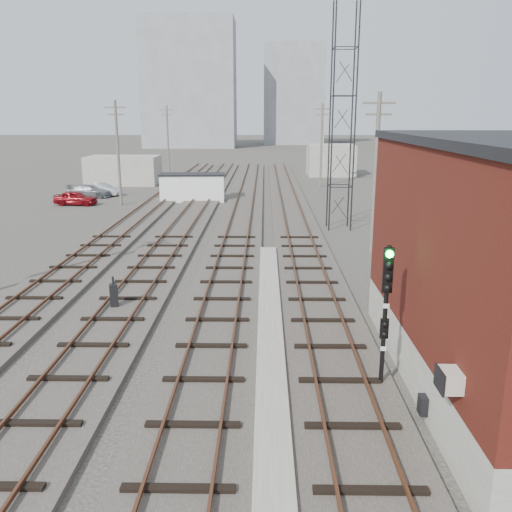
{
  "coord_description": "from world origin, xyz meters",
  "views": [
    {
      "loc": [
        0.28,
        -2.65,
        7.77
      ],
      "look_at": [
        -0.06,
        18.69,
        2.2
      ],
      "focal_mm": 38.0,
      "sensor_mm": 36.0,
      "label": 1
    }
  ],
  "objects_px": {
    "switch_stand": "(114,296)",
    "signal_mast": "(386,306)",
    "car_silver": "(102,189)",
    "car_red": "(76,198)",
    "car_grey": "(89,191)",
    "site_trailer": "(193,187)"
  },
  "relations": [
    {
      "from": "switch_stand",
      "to": "signal_mast",
      "type": "bearing_deg",
      "value": -45.81
    },
    {
      "from": "switch_stand",
      "to": "car_silver",
      "type": "xyz_separation_m",
      "value": [
        -10.03,
        32.52,
        -0.02
      ]
    },
    {
      "from": "switch_stand",
      "to": "car_red",
      "type": "xyz_separation_m",
      "value": [
        -10.64,
        26.66,
        -0.0
      ]
    },
    {
      "from": "signal_mast",
      "to": "car_red",
      "type": "xyz_separation_m",
      "value": [
        -20.18,
        33.05,
        -1.93
      ]
    },
    {
      "from": "car_silver",
      "to": "car_grey",
      "type": "relative_size",
      "value": 0.89
    },
    {
      "from": "car_silver",
      "to": "signal_mast",
      "type": "bearing_deg",
      "value": -140.46
    },
    {
      "from": "car_silver",
      "to": "car_grey",
      "type": "distance_m",
      "value": 1.5
    },
    {
      "from": "site_trailer",
      "to": "car_silver",
      "type": "relative_size",
      "value": 1.64
    },
    {
      "from": "car_grey",
      "to": "site_trailer",
      "type": "bearing_deg",
      "value": -97.55
    },
    {
      "from": "switch_stand",
      "to": "car_grey",
      "type": "distance_m",
      "value": 33.2
    },
    {
      "from": "site_trailer",
      "to": "car_silver",
      "type": "height_order",
      "value": "site_trailer"
    },
    {
      "from": "site_trailer",
      "to": "switch_stand",
      "type": "bearing_deg",
      "value": -92.04
    },
    {
      "from": "switch_stand",
      "to": "car_grey",
      "type": "xyz_separation_m",
      "value": [
        -10.95,
        31.34,
        -0.03
      ]
    },
    {
      "from": "site_trailer",
      "to": "car_red",
      "type": "xyz_separation_m",
      "value": [
        -10.08,
        -2.65,
        -0.64
      ]
    },
    {
      "from": "car_red",
      "to": "car_silver",
      "type": "bearing_deg",
      "value": -0.9
    },
    {
      "from": "signal_mast",
      "to": "switch_stand",
      "type": "bearing_deg",
      "value": 146.18
    },
    {
      "from": "site_trailer",
      "to": "car_red",
      "type": "relative_size",
      "value": 1.64
    },
    {
      "from": "switch_stand",
      "to": "site_trailer",
      "type": "height_order",
      "value": "site_trailer"
    },
    {
      "from": "car_red",
      "to": "car_grey",
      "type": "distance_m",
      "value": 4.69
    },
    {
      "from": "signal_mast",
      "to": "switch_stand",
      "type": "xyz_separation_m",
      "value": [
        -9.54,
        6.39,
        -1.93
      ]
    },
    {
      "from": "switch_stand",
      "to": "car_grey",
      "type": "bearing_deg",
      "value": 97.26
    },
    {
      "from": "switch_stand",
      "to": "car_silver",
      "type": "bearing_deg",
      "value": 95.15
    }
  ]
}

